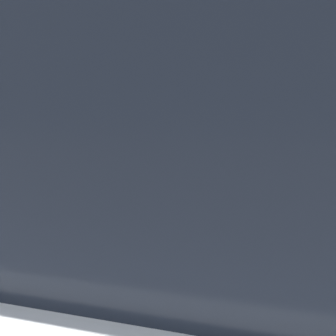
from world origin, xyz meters
TOP-DOWN VIEW (x-y plane):
  - sidewalk at (0.00, 2.20)m, footprint 24.00×2.80m
  - parking_meter at (0.01, 0.99)m, footprint 0.20×0.12m

SIDE VIEW (x-z plane):
  - sidewalk at x=0.00m, z-range 0.00..0.11m
  - parking_meter at x=0.01m, z-range 0.36..1.86m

